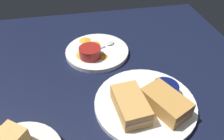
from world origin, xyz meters
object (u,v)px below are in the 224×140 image
at_px(spoon_by_dark_ramekin, 149,102).
at_px(spoon_by_gravy_ramekin, 108,45).
at_px(ramekin_light_gravy, 90,52).
at_px(sandwich_half_far, 166,102).
at_px(ramekin_dark_sauce, 165,90).
at_px(plate_sandwich_main, 145,104).
at_px(plate_chips_companion, 97,52).
at_px(sandwich_half_near, 131,105).

height_order(spoon_by_dark_ramekin, spoon_by_gravy_ramekin, same).
bearing_deg(ramekin_light_gravy, sandwich_half_far, -148.38).
xyz_separation_m(ramekin_dark_sauce, spoon_by_dark_ramekin, (-0.02, 0.05, -0.02)).
distance_m(spoon_by_dark_ramekin, spoon_by_gravy_ramekin, 0.32).
bearing_deg(plate_sandwich_main, sandwich_half_far, -126.21).
bearing_deg(ramekin_dark_sauce, sandwich_half_far, 159.26).
height_order(spoon_by_dark_ramekin, plate_chips_companion, spoon_by_dark_ramekin).
relative_size(sandwich_half_far, ramekin_dark_sauce, 1.98).
distance_m(sandwich_half_near, spoon_by_dark_ramekin, 0.07).
bearing_deg(plate_sandwich_main, ramekin_light_gravy, 27.32).
distance_m(plate_sandwich_main, spoon_by_gravy_ramekin, 0.31).
distance_m(sandwich_half_far, spoon_by_gravy_ramekin, 0.35).
relative_size(plate_chips_companion, spoon_by_gravy_ramekin, 2.50).
xyz_separation_m(sandwich_half_far, ramekin_dark_sauce, (0.05, -0.02, -0.00)).
height_order(sandwich_half_far, ramekin_light_gravy, sandwich_half_far).
height_order(plate_sandwich_main, sandwich_half_far, sandwich_half_far).
relative_size(ramekin_light_gravy, spoon_by_gravy_ramekin, 0.83).
bearing_deg(ramekin_light_gravy, plate_sandwich_main, -152.68).
relative_size(sandwich_half_far, plate_chips_companion, 0.64).
xyz_separation_m(spoon_by_dark_ramekin, ramekin_light_gravy, (0.25, 0.14, 0.02)).
bearing_deg(ramekin_light_gravy, spoon_by_dark_ramekin, -151.48).
bearing_deg(spoon_by_gravy_ramekin, plate_sandwich_main, -169.91).
height_order(sandwich_half_near, plate_chips_companion, sandwich_half_near).
bearing_deg(ramekin_dark_sauce, plate_sandwich_main, 104.79).
distance_m(plate_sandwich_main, ramekin_light_gravy, 0.28).
relative_size(plate_sandwich_main, spoon_by_dark_ramekin, 3.01).
distance_m(sandwich_half_far, plate_chips_companion, 0.35).
bearing_deg(sandwich_half_near, spoon_by_gravy_ramekin, 0.65).
relative_size(sandwich_half_far, spoon_by_dark_ramekin, 1.54).
distance_m(sandwich_half_near, plate_chips_companion, 0.31).
relative_size(sandwich_half_near, ramekin_dark_sauce, 1.83).
relative_size(plate_sandwich_main, spoon_by_gravy_ramekin, 3.10).
relative_size(sandwich_half_near, spoon_by_gravy_ramekin, 1.47).
xyz_separation_m(sandwich_half_far, ramekin_light_gravy, (0.28, 0.17, -0.00)).
distance_m(plate_sandwich_main, spoon_by_dark_ramekin, 0.02).
bearing_deg(sandwich_half_near, plate_sandwich_main, -66.21).
xyz_separation_m(plate_sandwich_main, ramekin_dark_sauce, (0.02, -0.06, 0.03)).
xyz_separation_m(ramekin_dark_sauce, spoon_by_gravy_ramekin, (0.29, 0.12, -0.02)).
bearing_deg(plate_chips_companion, ramekin_light_gravy, 140.19).
xyz_separation_m(plate_sandwich_main, sandwich_half_far, (-0.03, -0.04, 0.03)).
relative_size(ramekin_dark_sauce, ramekin_light_gravy, 0.97).
relative_size(sandwich_half_near, spoon_by_dark_ramekin, 1.43).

